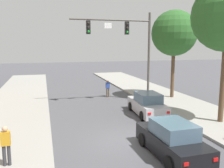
% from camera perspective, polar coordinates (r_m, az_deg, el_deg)
% --- Properties ---
extents(ground_plane, '(120.00, 120.00, 0.00)m').
position_cam_1_polar(ground_plane, '(13.13, 4.56, -13.06)').
color(ground_plane, '#4C4C51').
extents(traffic_signal_mast, '(6.88, 0.38, 7.50)m').
position_cam_1_polar(traffic_signal_mast, '(20.89, 3.68, 10.20)').
color(traffic_signal_mast, '#514C47').
rests_on(traffic_signal_mast, sidewalk_right).
extents(car_lead_silver, '(2.01, 4.32, 1.60)m').
position_cam_1_polar(car_lead_silver, '(17.72, 8.21, -4.79)').
color(car_lead_silver, '#B7B7BC').
rests_on(car_lead_silver, ground).
extents(car_following_black, '(1.90, 4.27, 1.60)m').
position_cam_1_polar(car_following_black, '(11.58, 13.76, -12.57)').
color(car_following_black, black).
rests_on(car_following_black, ground).
extents(pedestrian_sidewalk_left_walker, '(0.36, 0.22, 1.64)m').
position_cam_1_polar(pedestrian_sidewalk_left_walker, '(10.86, -23.47, -12.65)').
color(pedestrian_sidewalk_left_walker, '#333338').
rests_on(pedestrian_sidewalk_left_walker, sidewalk_left).
extents(pedestrian_crossing_road, '(0.36, 0.22, 1.64)m').
position_cam_1_polar(pedestrian_crossing_road, '(23.37, -1.01, -0.85)').
color(pedestrian_crossing_road, brown).
rests_on(pedestrian_crossing_road, ground).
extents(street_tree_second, '(4.09, 4.09, 7.89)m').
position_cam_1_polar(street_tree_second, '(23.07, 14.28, 11.37)').
color(street_tree_second, brown).
rests_on(street_tree_second, sidewalk_right).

